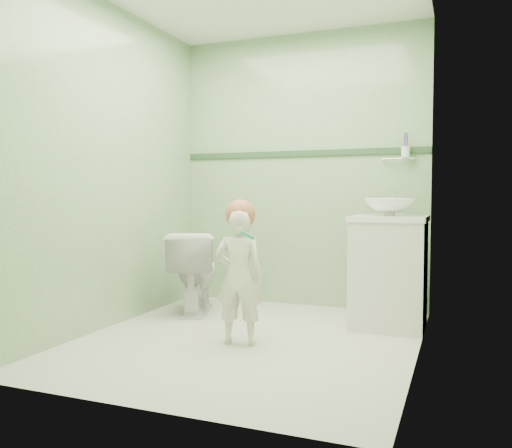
% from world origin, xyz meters
% --- Properties ---
extents(ground, '(2.50, 2.50, 0.00)m').
position_xyz_m(ground, '(0.00, 0.00, 0.00)').
color(ground, beige).
rests_on(ground, ground).
extents(room_shell, '(2.50, 2.54, 2.40)m').
position_xyz_m(room_shell, '(0.00, 0.00, 1.20)').
color(room_shell, '#7EAD7B').
rests_on(room_shell, ground).
extents(trim_stripe, '(2.20, 0.02, 0.05)m').
position_xyz_m(trim_stripe, '(0.00, 1.24, 1.35)').
color(trim_stripe, '#2A4B2A').
rests_on(trim_stripe, room_shell).
extents(vanity, '(0.52, 0.50, 0.80)m').
position_xyz_m(vanity, '(0.84, 0.70, 0.40)').
color(vanity, silver).
rests_on(vanity, ground).
extents(counter, '(0.54, 0.52, 0.04)m').
position_xyz_m(counter, '(0.84, 0.70, 0.81)').
color(counter, white).
rests_on(counter, vanity).
extents(basin, '(0.37, 0.37, 0.13)m').
position_xyz_m(basin, '(0.84, 0.70, 0.89)').
color(basin, white).
rests_on(basin, counter).
extents(faucet, '(0.03, 0.13, 0.18)m').
position_xyz_m(faucet, '(0.84, 0.89, 0.97)').
color(faucet, silver).
rests_on(faucet, counter).
extents(cup_holder, '(0.26, 0.07, 0.21)m').
position_xyz_m(cup_holder, '(0.89, 1.18, 1.33)').
color(cup_holder, silver).
rests_on(cup_holder, room_shell).
extents(toilet, '(0.58, 0.76, 0.68)m').
position_xyz_m(toilet, '(-0.74, 0.63, 0.34)').
color(toilet, white).
rests_on(toilet, ground).
extents(toddler, '(0.36, 0.27, 0.89)m').
position_xyz_m(toddler, '(-0.02, -0.11, 0.44)').
color(toddler, beige).
rests_on(toddler, ground).
extents(hair_cap, '(0.20, 0.20, 0.20)m').
position_xyz_m(hair_cap, '(-0.02, -0.08, 0.85)').
color(hair_cap, '#AB6242').
rests_on(hair_cap, toddler).
extents(teal_toothbrush, '(0.11, 0.14, 0.08)m').
position_xyz_m(teal_toothbrush, '(0.08, -0.22, 0.73)').
color(teal_toothbrush, '#139969').
rests_on(teal_toothbrush, toddler).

